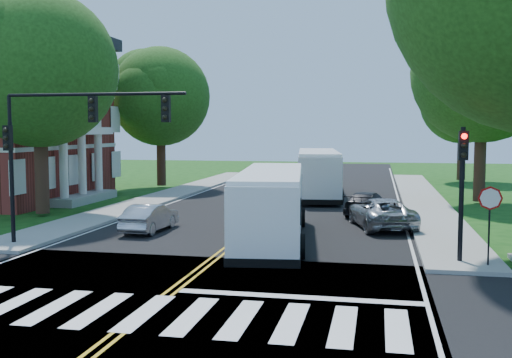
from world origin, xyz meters
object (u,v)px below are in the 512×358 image
(signal_nw, at_px, (66,132))
(suv, at_px, (382,213))
(hatchback, at_px, (150,218))
(dark_sedan, at_px, (367,203))
(bus_lead, at_px, (272,204))
(bus_follow, at_px, (318,172))
(signal_ne, at_px, (462,176))

(signal_nw, distance_m, suv, 14.08)
(hatchback, distance_m, suv, 10.40)
(suv, bearing_deg, dark_sedan, -94.23)
(signal_nw, xyz_separation_m, dark_sedan, (10.84, 11.19, -3.76))
(bus_lead, height_order, bus_follow, bus_follow)
(suv, bearing_deg, bus_follow, -85.71)
(signal_ne, bearing_deg, hatchback, 161.57)
(hatchback, bearing_deg, bus_follow, -108.89)
(signal_nw, xyz_separation_m, signal_ne, (14.06, 0.01, -1.41))
(bus_lead, relative_size, suv, 2.28)
(signal_nw, height_order, signal_ne, signal_nw)
(suv, relative_size, dark_sedan, 1.17)
(signal_ne, height_order, bus_lead, signal_ne)
(bus_lead, bearing_deg, signal_ne, 149.12)
(signal_nw, relative_size, bus_follow, 0.59)
(hatchback, bearing_deg, signal_ne, 163.63)
(bus_follow, xyz_separation_m, dark_sedan, (3.40, -8.22, -1.00))
(signal_ne, bearing_deg, dark_sedan, 106.07)
(bus_follow, distance_m, hatchback, 16.36)
(bus_follow, relative_size, hatchback, 3.26)
(signal_nw, bearing_deg, dark_sedan, 45.92)
(bus_follow, relative_size, dark_sedan, 2.86)
(signal_nw, relative_size, hatchback, 1.93)
(bus_lead, distance_m, bus_follow, 16.37)
(signal_ne, height_order, suv, signal_ne)
(signal_nw, xyz_separation_m, hatchback, (1.60, 4.16, -3.76))
(signal_ne, height_order, hatchback, signal_ne)
(signal_ne, relative_size, dark_sedan, 1.05)
(suv, xyz_separation_m, dark_sedan, (-0.71, 4.02, -0.07))
(bus_lead, xyz_separation_m, hatchback, (-5.62, 1.12, -0.89))
(bus_lead, bearing_deg, suv, -143.39)
(signal_nw, bearing_deg, bus_follow, 69.05)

